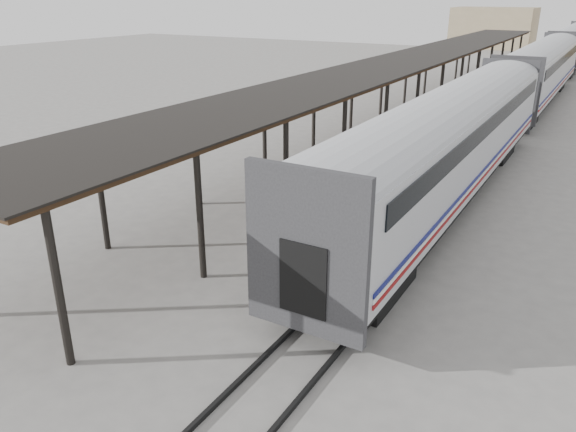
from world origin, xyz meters
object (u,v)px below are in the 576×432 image
(baggage_cart, at_px, (293,253))
(luggage_tug, at_px, (415,119))
(pedestrian, at_px, (402,129))
(porter, at_px, (289,228))

(baggage_cart, relative_size, luggage_tug, 1.55)
(baggage_cart, height_order, pedestrian, pedestrian)
(baggage_cart, distance_m, luggage_tug, 21.41)
(baggage_cart, bearing_deg, porter, -74.73)
(baggage_cart, height_order, porter, porter)
(porter, xyz_separation_m, pedestrian, (-2.85, 17.97, -1.00))
(luggage_tug, distance_m, porter, 22.12)
(porter, bearing_deg, luggage_tug, 5.55)
(luggage_tug, xyz_separation_m, porter, (3.36, -21.83, 1.16))
(luggage_tug, xyz_separation_m, pedestrian, (0.51, -3.87, 0.16))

